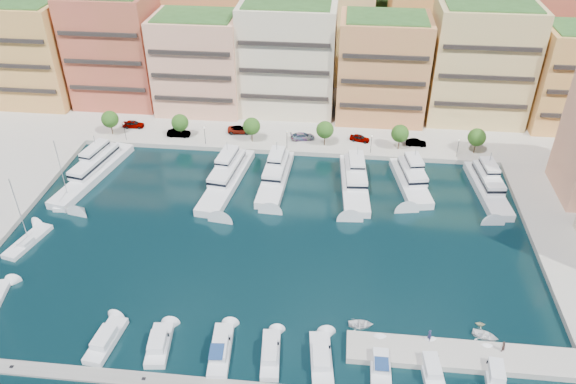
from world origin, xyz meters
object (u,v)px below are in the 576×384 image
Objects in this scene: sailboat_1 at (28,242)px; cruiser_6 at (321,359)px; cruiser_2 at (106,341)px; cruiser_5 at (271,355)px; tree_2 at (252,126)px; lamppost_1 at (205,133)px; yacht_2 at (227,176)px; car_0 at (133,124)px; car_2 at (240,130)px; car_4 at (360,138)px; yacht_3 at (276,175)px; yacht_0 at (95,170)px; tree_3 at (325,130)px; yacht_4 at (354,181)px; sailboat_2 at (68,199)px; tender_2 at (485,336)px; tree_5 at (477,137)px; person_1 at (503,346)px; tender_3 at (480,324)px; cruiser_7 at (380,364)px; lamppost_2 at (287,137)px; yacht_5 at (410,179)px; tree_0 at (110,119)px; cruiser_8 at (431,369)px; lamppost_0 at (124,129)px; person_0 at (429,335)px; yacht_6 at (487,186)px; car_5 at (416,143)px; lamppost_4 at (458,145)px; car_3 at (302,136)px; tree_4 at (400,134)px; car_1 at (179,133)px; cruiser_4 at (221,351)px; tree_1 at (180,123)px; cruiser_3 at (159,345)px.

cruiser_6 is at bearing -21.09° from sailboat_1.
cruiser_2 is 23.00m from cruiser_5.
tree_2 is 10.30m from lamppost_1.
yacht_2 is at bearing 37.25° from sailboat_1.
cruiser_5 is at bearing -149.08° from car_0.
sailboat_1 is 51.36m from car_2.
cruiser_6 is at bearing -170.16° from car_4.
cruiser_2 is (-18.14, -44.51, -0.66)m from yacht_3.
tree_2 is at bearing 27.76° from yacht_0.
yacht_4 is (6.67, -14.06, -3.65)m from tree_3.
car_0 is 1.11× the size of car_4.
sailboat_1 is at bearing -142.75° from yacht_2.
car_4 is (55.17, 27.93, 1.43)m from sailboat_2.
tender_2 is at bearing -47.78° from yacht_3.
tree_5 is 1.15× the size of car_0.
tender_3 is at bearing -104.72° from person_1.
cruiser_7 is at bearing -140.54° from car_0.
yacht_4 is at bearing -38.72° from lamppost_2.
car_2 is at bearing 156.58° from yacht_5.
tree_5 is (48.00, 0.00, 0.00)m from tree_2.
yacht_5 is at bearing 16.65° from tender_3.
yacht_0 is (2.18, -15.70, -3.53)m from tree_0.
cruiser_8 is at bearing 0.10° from cruiser_7.
lamppost_0 is 2.14× the size of person_0.
yacht_6 reaches higher than lamppost_1.
cruiser_8 is (43.11, -55.79, -3.28)m from lamppost_1.
car_5 is (-5.38, 53.36, 1.35)m from tender_2.
sailboat_2 is at bearing 142.86° from cruiser_5.
sailboat_2 is at bearing -163.08° from lamppost_4.
lamppost_4 is at bearing -150.10° from tree_5.
tree_2 is 44.07m from lamppost_4.
lamppost_1 is at bearing 0.00° from lamppost_0.
tender_3 is at bearing -164.44° from car_3.
person_0 is (14.50, 4.46, 1.43)m from cruiser_6.
car_3 is (-21.00, 2.10, -2.96)m from tree_4.
tree_4 reaches higher than lamppost_2.
cruiser_5 is 6.82m from cruiser_6.
yacht_2 reaches higher than car_1.
lamppost_1 is 59.46m from yacht_6.
sailboat_2 is (1.25, 13.01, 0.01)m from sailboat_1.
tree_2 is 0.61× the size of cruiser_4.
lamppost_4 is at bearing 55.07° from cruiser_4.
sailboat_1 reaches higher than car_3.
car_4 is (27.02, -1.14, -0.04)m from car_2.
cruiser_8 is 0.62× the size of sailboat_1.
yacht_6 is at bearing -104.58° from car_0.
lamppost_1 is at bearing -78.13° from person_1.
tree_4 is at bearing 2.20° from lamppost_0.
yacht_0 is at bearing -131.36° from tree_1.
cruiser_3 is 1.04× the size of cruiser_7.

